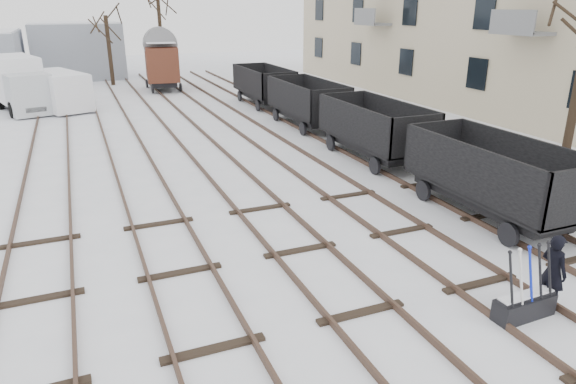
% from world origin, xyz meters
% --- Properties ---
extents(ground, '(120.00, 120.00, 0.00)m').
position_xyz_m(ground, '(0.00, 0.00, 0.00)').
color(ground, white).
rests_on(ground, ground).
extents(tracks, '(13.90, 52.00, 0.16)m').
position_xyz_m(tracks, '(-0.00, 13.67, 0.07)').
color(tracks, black).
rests_on(tracks, ground).
extents(shed_right, '(7.00, 6.00, 4.50)m').
position_xyz_m(shed_right, '(-4.00, 40.00, 2.25)').
color(shed_right, '#949AA7').
rests_on(shed_right, ground).
extents(ground_frame, '(1.31, 0.46, 1.49)m').
position_xyz_m(ground_frame, '(2.89, -1.31, 0.28)').
color(ground_frame, black).
rests_on(ground_frame, ground).
extents(worker, '(0.39, 0.59, 1.60)m').
position_xyz_m(worker, '(3.64, -1.21, 0.80)').
color(worker, black).
rests_on(worker, ground).
extents(freight_wagon_a, '(2.21, 5.52, 2.25)m').
position_xyz_m(freight_wagon_a, '(6.00, 3.02, 0.86)').
color(freight_wagon_a, black).
rests_on(freight_wagon_a, ground).
extents(freight_wagon_b, '(2.21, 5.52, 2.25)m').
position_xyz_m(freight_wagon_b, '(6.00, 9.42, 0.86)').
color(freight_wagon_b, black).
rests_on(freight_wagon_b, ground).
extents(freight_wagon_c, '(2.21, 5.52, 2.25)m').
position_xyz_m(freight_wagon_c, '(6.00, 15.82, 0.86)').
color(freight_wagon_c, black).
rests_on(freight_wagon_c, ground).
extents(freight_wagon_d, '(2.21, 5.52, 2.25)m').
position_xyz_m(freight_wagon_d, '(6.00, 22.22, 0.86)').
color(freight_wagon_d, black).
rests_on(freight_wagon_d, ground).
extents(box_van_wagon, '(2.79, 4.66, 3.39)m').
position_xyz_m(box_van_wagon, '(1.29, 30.63, 1.98)').
color(box_van_wagon, black).
rests_on(box_van_wagon, ground).
extents(lorry, '(3.38, 6.94, 3.02)m').
position_xyz_m(lorry, '(-7.67, 26.13, 1.55)').
color(lorry, black).
rests_on(lorry, ground).
extents(panel_van, '(3.70, 5.38, 2.18)m').
position_xyz_m(panel_van, '(-5.57, 25.31, 1.14)').
color(panel_van, white).
rests_on(panel_van, ground).
extents(tree_far_left, '(0.30, 0.30, 5.09)m').
position_xyz_m(tree_far_left, '(-1.89, 34.51, 2.54)').
color(tree_far_left, black).
rests_on(tree_far_left, ground).
extents(tree_far_right, '(0.30, 0.30, 7.30)m').
position_xyz_m(tree_far_right, '(2.50, 37.57, 3.65)').
color(tree_far_right, black).
rests_on(tree_far_right, ground).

